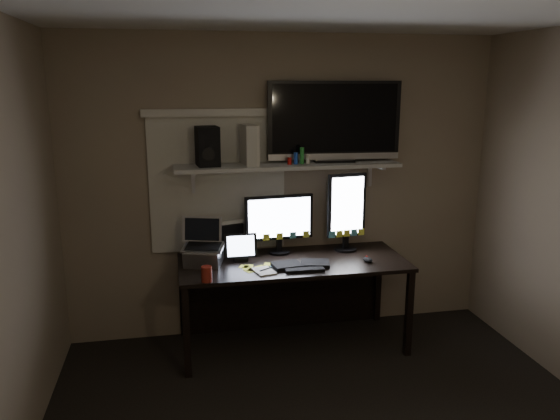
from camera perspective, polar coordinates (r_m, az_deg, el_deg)
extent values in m
plane|color=#776555|center=(4.58, 0.38, 2.34)|extent=(3.60, 0.00, 3.60)
cube|color=beige|center=(4.48, -6.50, 2.66)|extent=(1.10, 0.02, 1.10)
cube|color=black|center=(4.36, 1.35, -5.51)|extent=(1.80, 0.75, 0.03)
cube|color=black|center=(4.82, 0.41, -8.27)|extent=(1.80, 0.02, 0.70)
cube|color=black|center=(4.10, -9.74, -12.52)|extent=(0.05, 0.05, 0.70)
cube|color=black|center=(4.46, 13.32, -10.48)|extent=(0.05, 0.05, 0.70)
cube|color=black|center=(4.71, -9.97, -8.98)|extent=(0.05, 0.05, 0.70)
cube|color=black|center=(5.03, 10.18, -7.53)|extent=(0.05, 0.05, 0.70)
cube|color=#A5A5A1|center=(4.37, 0.84, 4.67)|extent=(1.80, 0.35, 0.03)
cube|color=black|center=(4.48, -0.10, -1.44)|extent=(0.57, 0.11, 0.50)
cube|color=black|center=(4.57, 6.96, -0.18)|extent=(0.34, 0.10, 0.67)
cube|color=black|center=(4.23, 2.22, -5.71)|extent=(0.46, 0.19, 0.03)
ellipsoid|color=black|center=(4.38, 9.15, -5.15)|extent=(0.08, 0.11, 0.04)
cube|color=white|center=(4.11, -1.68, -6.40)|extent=(0.18, 0.22, 0.01)
cube|color=black|center=(4.33, -4.14, -3.90)|extent=(0.26, 0.11, 0.22)
cube|color=black|center=(4.52, -5.28, -2.89)|extent=(0.23, 0.16, 0.27)
cube|color=#ACACB1|center=(4.26, -8.04, -3.43)|extent=(0.37, 0.33, 0.35)
cylinder|color=maroon|center=(3.94, -7.67, -6.64)|extent=(0.09, 0.09, 0.11)
cube|color=black|center=(4.48, 5.67, 9.18)|extent=(1.09, 0.26, 0.65)
cube|color=#B8B3A6|center=(4.30, -3.23, 6.82)|extent=(0.13, 0.27, 0.31)
cube|color=black|center=(4.27, -7.59, 6.62)|extent=(0.19, 0.22, 0.30)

